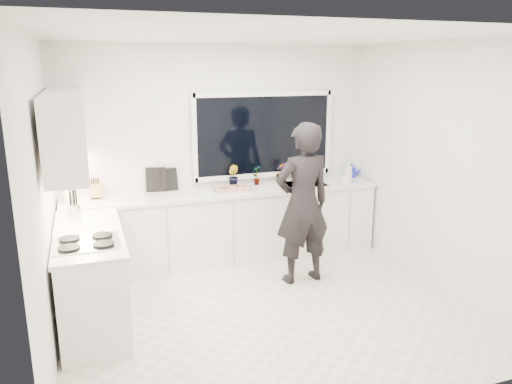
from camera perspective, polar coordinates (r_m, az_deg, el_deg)
name	(u,v)px	position (r m, az deg, el deg)	size (l,w,h in m)	color
floor	(267,310)	(5.28, 1.21, -13.36)	(4.00, 3.50, 0.02)	beige
wall_back	(219,152)	(6.44, -4.23, 4.54)	(4.00, 0.02, 2.70)	white
wall_left	(42,200)	(4.52, -23.30, -0.85)	(0.02, 3.50, 2.70)	white
wall_right	(439,168)	(5.80, 20.23, 2.60)	(0.02, 3.50, 2.70)	white
ceiling	(268,34)	(4.68, 1.40, 17.61)	(4.00, 3.50, 0.02)	white
window	(264,135)	(6.56, 0.92, 6.52)	(1.80, 0.02, 1.00)	black
base_cabinets_back	(227,227)	(6.37, -3.35, -4.00)	(3.92, 0.58, 0.88)	white
base_cabinets_left	(92,279)	(5.13, -18.23, -9.41)	(0.58, 1.60, 0.88)	white
countertop_back	(227,192)	(6.24, -3.38, -0.01)	(3.94, 0.62, 0.04)	silver
countertop_left	(88,234)	(4.97, -18.64, -4.54)	(0.62, 1.60, 0.04)	silver
upper_cabinets	(66,129)	(5.11, -20.93, 6.74)	(0.34, 2.10, 0.70)	white
sink	(303,188)	(6.61, 5.38, 0.51)	(0.58, 0.42, 0.14)	silver
faucet	(297,173)	(6.75, 4.71, 2.21)	(0.03, 0.03, 0.22)	silver
stovetop	(86,243)	(4.63, -18.83, -5.49)	(0.56, 0.48, 0.03)	black
person	(303,204)	(5.64, 5.36, -1.37)	(0.67, 0.44, 1.85)	black
pizza_tray	(232,189)	(6.22, -2.80, 0.31)	(0.47, 0.34, 0.03)	silver
pizza	(232,188)	(6.22, -2.80, 0.46)	(0.42, 0.30, 0.01)	red
watering_can	(351,172)	(7.08, 10.76, 2.21)	(0.14, 0.14, 0.13)	#151FCC
paper_towel_roll	(68,190)	(6.09, -20.68, 0.17)	(0.11, 0.11, 0.26)	white
knife_block	(96,189)	(6.13, -17.86, 0.31)	(0.13, 0.10, 0.22)	olive
utensil_crock	(74,212)	(5.37, -20.06, -2.14)	(0.13, 0.13, 0.16)	silver
picture_frame_large	(169,179)	(6.29, -9.94, 1.43)	(0.22, 0.02, 0.28)	black
picture_frame_small	(156,180)	(6.27, -11.34, 1.41)	(0.25, 0.02, 0.30)	black
herb_plants	(259,174)	(6.50, 0.37, 2.03)	(0.83, 0.17, 0.28)	#26662D
soap_bottles	(348,173)	(6.69, 10.43, 2.14)	(0.15, 0.13, 0.30)	#D8BF66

